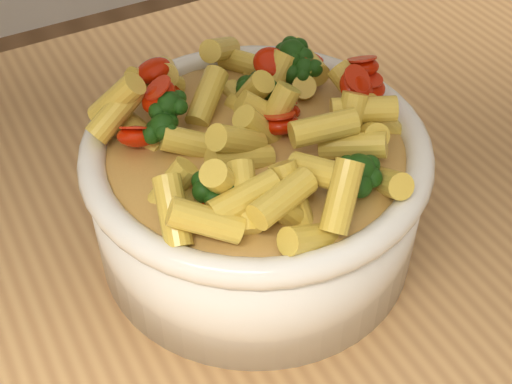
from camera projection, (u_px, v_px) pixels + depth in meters
name	position (u px, v px, depth m)	size (l,w,h in m)	color
table	(343.00, 364.00, 0.56)	(1.20, 0.80, 0.90)	tan
serving_bowl	(256.00, 191.00, 0.48)	(0.23, 0.23, 0.10)	white
pasta_salad	(256.00, 120.00, 0.44)	(0.18, 0.18, 0.04)	#FCD94F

